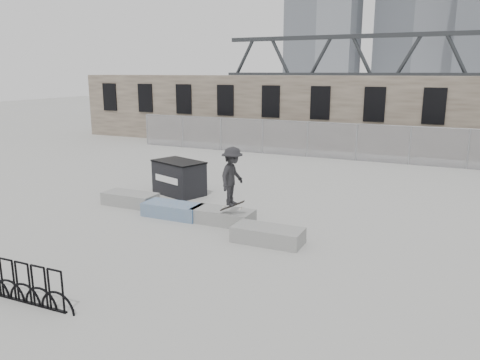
% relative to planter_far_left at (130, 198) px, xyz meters
% --- Properties ---
extents(ground, '(120.00, 120.00, 0.00)m').
position_rel_planter_far_left_xyz_m(ground, '(2.98, -0.24, -0.25)').
color(ground, '#A2A19D').
rests_on(ground, ground).
extents(stone_wall, '(36.00, 2.58, 4.50)m').
position_rel_planter_far_left_xyz_m(stone_wall, '(2.98, 16.00, 2.01)').
color(stone_wall, '#67594C').
rests_on(stone_wall, ground).
extents(chainlink_fence, '(22.06, 0.06, 2.02)m').
position_rel_planter_far_left_xyz_m(chainlink_fence, '(2.98, 12.26, 0.79)').
color(chainlink_fence, gray).
rests_on(chainlink_fence, ground).
extents(planter_far_left, '(2.00, 0.90, 0.45)m').
position_rel_planter_far_left_xyz_m(planter_far_left, '(0.00, 0.00, 0.00)').
color(planter_far_left, gray).
rests_on(planter_far_left, ground).
extents(planter_center_left, '(2.00, 0.90, 0.45)m').
position_rel_planter_far_left_xyz_m(planter_center_left, '(2.17, -0.53, 0.00)').
color(planter_center_left, '#33609A').
rests_on(planter_center_left, ground).
extents(planter_center_right, '(2.00, 0.90, 0.45)m').
position_rel_planter_far_left_xyz_m(planter_center_right, '(4.00, -0.46, 0.00)').
color(planter_center_right, gray).
rests_on(planter_center_right, ground).
extents(planter_offset, '(2.00, 0.90, 0.45)m').
position_rel_planter_far_left_xyz_m(planter_offset, '(5.96, -1.50, 0.00)').
color(planter_offset, gray).
rests_on(planter_offset, ground).
extents(dumpster, '(2.34, 1.86, 1.34)m').
position_rel_planter_far_left_xyz_m(dumpster, '(0.80, 2.08, 0.43)').
color(dumpster, black).
rests_on(dumpster, ground).
extents(bike_rack, '(4.04, 0.11, 0.90)m').
position_rel_planter_far_left_xyz_m(bike_rack, '(1.94, -6.96, 0.19)').
color(bike_rack, black).
rests_on(bike_rack, ground).
extents(skateboarder, '(0.76, 1.17, 2.01)m').
position_rel_planter_far_left_xyz_m(skateboarder, '(4.49, -0.76, 1.39)').
color(skateboarder, black).
rests_on(skateboarder, ground).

